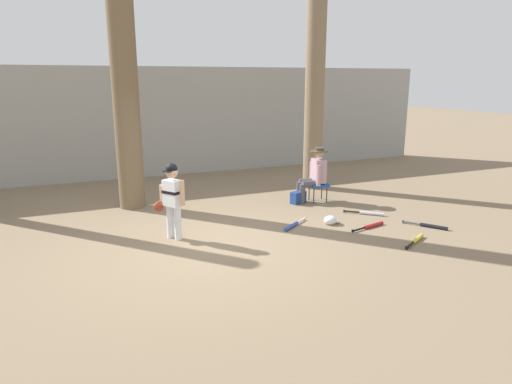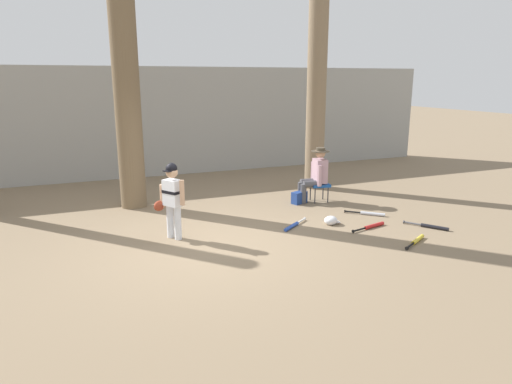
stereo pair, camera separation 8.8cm
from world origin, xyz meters
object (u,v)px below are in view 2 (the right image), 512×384
(seated_spectator, at_px, (316,173))
(bat_yellow_trainer, at_px, (417,240))
(young_ballplayer, at_px, (172,196))
(bat_blue_youth, at_px, (293,226))
(bat_black_composite, at_px, (431,227))
(batting_helmet_white, at_px, (331,220))
(folding_stool, at_px, (319,185))
(tree_behind_spectator, at_px, (316,94))
(handbag_beside_stool, at_px, (299,198))
(tree_near_player, at_px, (125,73))
(bat_aluminum_silver, at_px, (369,214))
(bat_red_barrel, at_px, (372,226))

(seated_spectator, bearing_deg, bat_yellow_trainer, -84.51)
(young_ballplayer, relative_size, seated_spectator, 1.09)
(young_ballplayer, height_order, bat_blue_youth, young_ballplayer)
(bat_black_composite, relative_size, batting_helmet_white, 2.35)
(seated_spectator, relative_size, batting_helmet_white, 3.96)
(folding_stool, xyz_separation_m, batting_helmet_white, (-0.63, -1.54, -0.29))
(seated_spectator, bearing_deg, folding_stool, -9.46)
(tree_behind_spectator, xyz_separation_m, young_ballplayer, (-4.08, -2.42, -1.56))
(bat_black_composite, bearing_deg, young_ballplayer, 164.20)
(handbag_beside_stool, xyz_separation_m, bat_blue_youth, (-0.88, -1.44, -0.10))
(folding_stool, xyz_separation_m, seated_spectator, (-0.10, 0.02, 0.28))
(tree_behind_spectator, xyz_separation_m, bat_black_composite, (0.38, -3.68, -2.27))
(tree_near_player, xyz_separation_m, tree_behind_spectator, (4.42, 0.09, -0.47))
(bat_blue_youth, relative_size, bat_aluminum_silver, 1.09)
(tree_near_player, bearing_deg, young_ballplayer, -81.72)
(tree_near_player, distance_m, batting_helmet_white, 4.99)
(bat_aluminum_silver, distance_m, batting_helmet_white, 1.05)
(bat_red_barrel, bearing_deg, young_ballplayer, 166.51)
(seated_spectator, bearing_deg, tree_behind_spectator, 61.73)
(young_ballplayer, distance_m, batting_helmet_white, 2.99)
(seated_spectator, distance_m, bat_black_composite, 2.73)
(bat_black_composite, height_order, bat_aluminum_silver, same)
(handbag_beside_stool, distance_m, batting_helmet_white, 1.56)
(bat_red_barrel, xyz_separation_m, bat_yellow_trainer, (0.23, -0.91, 0.00))
(folding_stool, distance_m, bat_aluminum_silver, 1.41)
(tree_behind_spectator, xyz_separation_m, seated_spectator, (-0.66, -1.23, -1.66))
(tree_near_player, relative_size, seated_spectator, 5.33)
(folding_stool, bearing_deg, bat_yellow_trainer, -86.38)
(seated_spectator, height_order, batting_helmet_white, seated_spectator)
(tree_behind_spectator, height_order, seated_spectator, tree_behind_spectator)
(tree_near_player, relative_size, bat_red_barrel, 7.96)
(tree_near_player, height_order, young_ballplayer, tree_near_player)
(tree_near_player, bearing_deg, folding_stool, -16.65)
(seated_spectator, bearing_deg, bat_aluminum_silver, -69.63)
(handbag_beside_stool, bearing_deg, folding_stool, -1.88)
(folding_stool, height_order, batting_helmet_white, folding_stool)
(folding_stool, distance_m, bat_blue_youth, 2.00)
(folding_stool, relative_size, batting_helmet_white, 1.52)
(handbag_beside_stool, height_order, batting_helmet_white, handbag_beside_stool)
(folding_stool, bearing_deg, bat_red_barrel, -91.27)
(batting_helmet_white, bearing_deg, bat_aluminum_silver, 12.08)
(bat_red_barrel, relative_size, bat_aluminum_silver, 1.28)
(tree_behind_spectator, xyz_separation_m, bat_yellow_trainer, (-0.38, -4.16, -2.27))
(young_ballplayer, xyz_separation_m, batting_helmet_white, (2.89, -0.37, -0.67))
(tree_behind_spectator, relative_size, seated_spectator, 4.49)
(seated_spectator, relative_size, bat_black_composite, 1.69)
(bat_black_composite, bearing_deg, batting_helmet_white, 150.27)
(tree_behind_spectator, height_order, folding_stool, tree_behind_spectator)
(handbag_beside_stool, xyz_separation_m, bat_black_composite, (1.42, -2.45, -0.10))
(folding_stool, height_order, bat_aluminum_silver, folding_stool)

